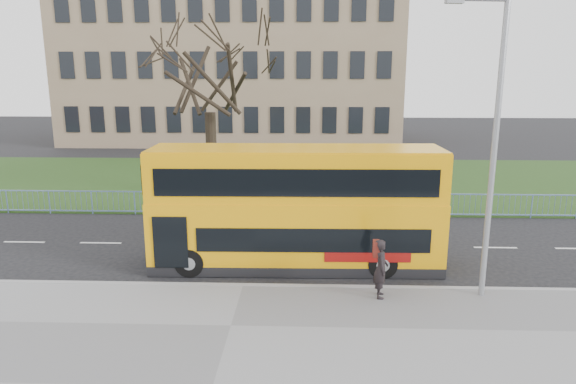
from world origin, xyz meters
name	(u,v)px	position (x,y,z in m)	size (l,w,h in m)	color
ground	(249,269)	(0.00, 0.00, 0.00)	(120.00, 120.00, 0.00)	black
kerb	(243,286)	(0.00, -1.55, 0.07)	(80.00, 0.20, 0.14)	gray
grass_verge	(275,180)	(0.00, 14.30, 0.04)	(80.00, 15.40, 0.08)	#253D16
guard_railing	(265,204)	(0.00, 6.60, 0.55)	(40.00, 0.12, 1.10)	#6A89BC
bare_tree	(210,96)	(-3.00, 10.00, 5.27)	(7.26, 7.26, 10.37)	black
civic_building	(236,66)	(-5.00, 35.00, 7.00)	(30.00, 15.00, 14.00)	#8C7259
yellow_bus	(296,205)	(1.55, 0.39, 2.14)	(9.53, 2.42, 3.98)	#FAA80A
pedestrian	(381,268)	(4.02, -2.24, 0.98)	(0.62, 0.41, 1.71)	black
street_lamp	(491,142)	(6.88, -2.01, 4.58)	(1.72, 0.40, 8.13)	gray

